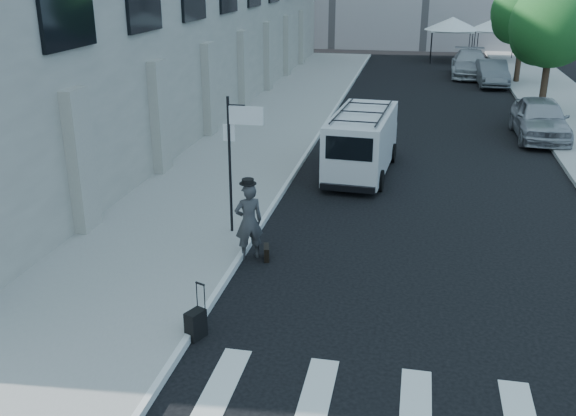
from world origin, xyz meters
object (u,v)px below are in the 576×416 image
at_px(briefcase, 267,253).
at_px(parked_car_a, 540,119).
at_px(businessman, 249,222).
at_px(parked_car_b, 492,73).
at_px(cargo_van, 362,141).
at_px(parked_car_c, 470,64).
at_px(suitcase, 196,324).

distance_m(briefcase, parked_car_a, 15.77).
distance_m(businessman, parked_car_a, 15.98).
bearing_deg(briefcase, parked_car_b, 59.45).
height_order(briefcase, cargo_van, cargo_van).
xyz_separation_m(businessman, parked_car_c, (6.82, 29.29, -0.13)).
xyz_separation_m(parked_car_a, parked_car_c, (-1.80, 15.83, -0.02)).
bearing_deg(cargo_van, parked_car_a, 46.21).
bearing_deg(suitcase, businessman, 112.38).
xyz_separation_m(businessman, parked_car_a, (8.62, 13.46, -0.11)).
relative_size(briefcase, suitcase, 0.41).
height_order(cargo_van, parked_car_b, cargo_van).
height_order(parked_car_a, parked_car_b, parked_car_a).
xyz_separation_m(suitcase, parked_car_c, (6.90, 32.94, 0.52)).
xyz_separation_m(briefcase, suitcase, (-0.50, -3.64, 0.12)).
relative_size(suitcase, cargo_van, 0.19).
height_order(suitcase, parked_car_c, parked_car_c).
bearing_deg(cargo_van, parked_car_c, 81.45).
bearing_deg(suitcase, cargo_van, 103.06).
relative_size(cargo_van, parked_car_a, 1.14).
xyz_separation_m(cargo_van, parked_car_b, (5.88, 18.60, -0.34)).
distance_m(businessman, briefcase, 0.88).
height_order(parked_car_a, parked_car_c, parked_car_a).
distance_m(parked_car_a, parked_car_b, 12.59).
height_order(businessman, parked_car_a, businessman).
distance_m(briefcase, parked_car_b, 27.08).
bearing_deg(briefcase, cargo_van, 63.50).
height_order(businessman, parked_car_c, businessman).
distance_m(suitcase, parked_car_b, 30.72).
bearing_deg(parked_car_b, parked_car_a, -88.92).
xyz_separation_m(briefcase, parked_car_a, (8.20, 13.46, 0.66)).
height_order(businessman, cargo_van, cargo_van).
relative_size(businessman, parked_car_a, 0.39).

